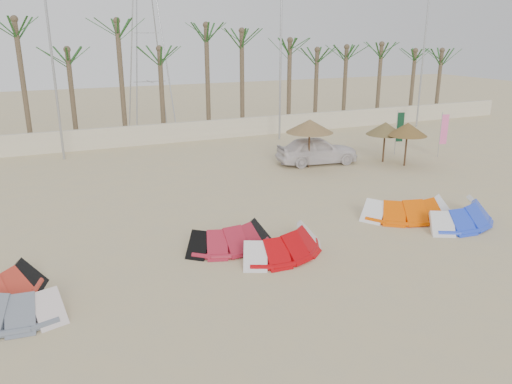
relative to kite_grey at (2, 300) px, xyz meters
name	(u,v)px	position (x,y,z in m)	size (l,w,h in m)	color
ground	(343,296)	(8.62, -2.78, -0.42)	(120.00, 120.00, 0.00)	#CEB580
boundary_wall	(157,134)	(8.62, 19.22, 0.23)	(60.00, 0.30, 1.30)	beige
palm_line	(157,42)	(9.28, 20.72, 6.03)	(52.00, 4.00, 7.70)	brown
lamp_b	(53,57)	(2.65, 17.22, 5.35)	(1.25, 0.14, 11.00)	#A5A8AD
lamp_c	(281,53)	(16.65, 17.22, 5.35)	(1.25, 0.14, 11.00)	#A5A8AD
lamp_d	(424,50)	(28.65, 17.22, 5.35)	(1.25, 0.14, 11.00)	#A5A8AD
pylon	(153,127)	(9.62, 25.22, -0.42)	(3.00, 3.00, 14.00)	#A5A8AD
kite_grey	(2,300)	(0.00, 0.00, 0.00)	(3.59, 2.65, 0.90)	slate
kite_red_mid	(227,235)	(6.89, 1.75, 0.00)	(3.12, 1.69, 0.90)	#A71C30
kite_red_right	(280,240)	(8.32, 0.57, 0.00)	(3.64, 2.41, 0.90)	#B7050A
kite_orange	(403,206)	(14.37, 1.69, 0.00)	(3.92, 2.29, 0.90)	#FD5700
kite_blue	(456,211)	(15.80, 0.33, 0.00)	(3.88, 2.40, 0.90)	blue
parasol_left	(310,126)	(14.68, 9.80, 1.86)	(2.56, 2.56, 2.64)	#4C331E
parasol_mid	(408,129)	(19.71, 7.97, 1.62)	(2.14, 2.14, 2.39)	#4C331E
parasol_right	(385,128)	(19.16, 9.15, 1.50)	(2.14, 2.14, 2.28)	#4C331E
flag_pink	(443,130)	(23.01, 8.75, 1.17)	(0.44, 0.15, 2.67)	#A5A8AD
flag_green	(399,128)	(21.10, 10.34, 1.17)	(0.44, 0.14, 2.68)	#A5A8AD
car	(317,150)	(15.51, 10.36, 0.35)	(1.81, 4.50, 1.53)	white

